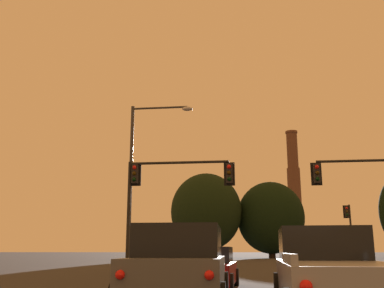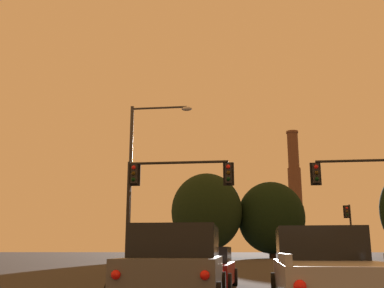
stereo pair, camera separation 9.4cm
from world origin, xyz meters
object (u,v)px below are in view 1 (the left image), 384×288
object	(u,v)px
pickup_truck_center_lane_second	(334,277)
traffic_light_overhead_left	(164,187)
suv_left_lane_second	(180,269)
traffic_light_far_right	(349,225)
street_lamp	(140,168)
smokestack	(295,204)
sedan_left_lane_front	(208,269)

from	to	relation	value
pickup_truck_center_lane_second	traffic_light_overhead_left	size ratio (longest dim) A/B	0.93
suv_left_lane_second	traffic_light_overhead_left	world-z (taller)	traffic_light_overhead_left
pickup_truck_center_lane_second	traffic_light_overhead_left	world-z (taller)	traffic_light_overhead_left
traffic_light_far_right	street_lamp	bearing A→B (deg)	-128.33
traffic_light_overhead_left	pickup_truck_center_lane_second	bearing A→B (deg)	-67.12
smokestack	suv_left_lane_second	bearing A→B (deg)	-97.06
pickup_truck_center_lane_second	street_lamp	size ratio (longest dim) A/B	0.56
pickup_truck_center_lane_second	smokestack	bearing A→B (deg)	85.67
pickup_truck_center_lane_second	traffic_light_far_right	size ratio (longest dim) A/B	0.98
pickup_truck_center_lane_second	smokestack	size ratio (longest dim) A/B	0.13
suv_left_lane_second	traffic_light_far_right	world-z (taller)	traffic_light_far_right
suv_left_lane_second	traffic_light_far_right	xyz separation A→B (m)	(11.42, 35.37, 2.83)
traffic_light_far_right	street_lamp	distance (m)	25.99
street_lamp	suv_left_lane_second	bearing A→B (deg)	-72.90
traffic_light_far_right	traffic_light_overhead_left	xyz separation A→B (m)	(-14.22, -22.42, 0.87)
pickup_truck_center_lane_second	smokestack	distance (m)	147.93
traffic_light_far_right	smokestack	distance (m)	110.76
suv_left_lane_second	traffic_light_far_right	size ratio (longest dim) A/B	0.87
suv_left_lane_second	smokestack	bearing A→B (deg)	81.21
sedan_left_lane_front	traffic_light_far_right	distance (m)	31.94
traffic_light_overhead_left	smokestack	distance (m)	134.39
suv_left_lane_second	sedan_left_lane_front	distance (m)	5.66
pickup_truck_center_lane_second	smokestack	world-z (taller)	smokestack
pickup_truck_center_lane_second	traffic_light_overhead_left	bearing A→B (deg)	114.33
pickup_truck_center_lane_second	traffic_light_far_right	distance (m)	37.57
pickup_truck_center_lane_second	sedan_left_lane_front	size ratio (longest dim) A/B	1.17
sedan_left_lane_front	traffic_light_overhead_left	size ratio (longest dim) A/B	0.79
traffic_light_far_right	smokestack	world-z (taller)	smokestack
traffic_light_far_right	street_lamp	xyz separation A→B (m)	(-16.06, -20.31, 2.27)
sedan_left_lane_front	street_lamp	world-z (taller)	street_lamp
street_lamp	pickup_truck_center_lane_second	bearing A→B (deg)	-64.34
pickup_truck_center_lane_second	traffic_light_far_right	world-z (taller)	traffic_light_far_right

